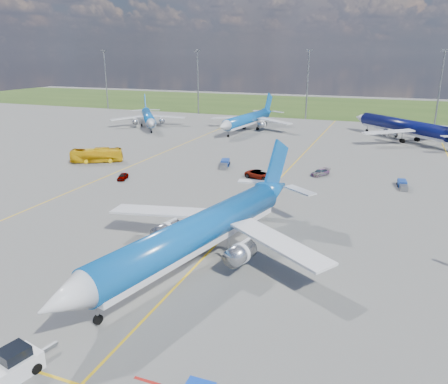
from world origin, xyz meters
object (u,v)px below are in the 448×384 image
(pushback_tug, at_px, (9,368))
(baggage_tug_w, at_px, (403,185))
(bg_jet_nw, at_px, (149,127))
(apron_bus, at_px, (97,155))
(bg_jet_n, at_px, (402,140))
(main_airliner, at_px, (197,263))
(service_car_c, at_px, (320,172))
(baggage_tug_c, at_px, (225,164))
(service_car_a, at_px, (123,176))
(bg_jet_nnw, at_px, (247,131))
(service_car_b, at_px, (260,174))

(pushback_tug, height_order, baggage_tug_w, pushback_tug)
(bg_jet_nw, height_order, baggage_tug_w, bg_jet_nw)
(bg_jet_nw, relative_size, apron_bus, 3.09)
(bg_jet_n, height_order, pushback_tug, bg_jet_n)
(main_airliner, xyz_separation_m, pushback_tug, (-4.98, -20.48, 0.84))
(service_car_c, relative_size, baggage_tug_c, 0.75)
(pushback_tug, distance_m, service_car_a, 49.95)
(bg_jet_nw, xyz_separation_m, main_airliner, (51.05, -76.60, 0.00))
(bg_jet_nw, bearing_deg, main_airliner, -90.55)
(main_airliner, distance_m, pushback_tug, 21.09)
(bg_jet_n, distance_m, apron_bus, 76.06)
(bg_jet_nw, relative_size, service_car_c, 7.81)
(main_airliner, bearing_deg, service_car_a, 149.86)
(bg_jet_n, bearing_deg, baggage_tug_c, 7.47)
(main_airliner, bearing_deg, bg_jet_nnw, 118.26)
(service_car_a, relative_size, service_car_c, 0.81)
(bg_jet_nw, xyz_separation_m, apron_bus, (12.83, -42.60, 1.46))
(service_car_a, xyz_separation_m, service_car_c, (32.41, 15.36, 0.03))
(service_car_a, xyz_separation_m, service_car_b, (22.63, 9.45, 0.18))
(service_car_b, bearing_deg, service_car_c, -44.93)
(bg_jet_nw, height_order, main_airliner, main_airliner)
(service_car_b, bearing_deg, bg_jet_nnw, 34.70)
(bg_jet_nnw, height_order, bg_jet_n, bg_jet_n)
(main_airliner, distance_m, apron_bus, 51.17)
(bg_jet_nw, distance_m, service_car_a, 57.51)
(bg_jet_nw, height_order, bg_jet_nnw, bg_jet_nnw)
(bg_jet_n, relative_size, pushback_tug, 6.32)
(service_car_b, bearing_deg, bg_jet_n, -12.62)
(bg_jet_nnw, height_order, service_car_a, bg_jet_nnw)
(pushback_tug, bearing_deg, bg_jet_nw, 128.84)
(bg_jet_n, xyz_separation_m, baggage_tug_c, (-32.90, -42.10, 0.56))
(bg_jet_nw, xyz_separation_m, baggage_tug_c, (38.76, -36.52, 0.56))
(main_airliner, xyz_separation_m, baggage_tug_c, (-12.29, 40.08, 0.56))
(bg_jet_n, relative_size, main_airliner, 0.99)
(bg_jet_n, height_order, apron_bus, bg_jet_n)
(pushback_tug, bearing_deg, bg_jet_n, 89.45)
(bg_jet_nw, relative_size, main_airliner, 0.81)
(service_car_a, bearing_deg, baggage_tug_w, -1.01)
(pushback_tug, distance_m, apron_bus, 63.82)
(service_car_a, bearing_deg, bg_jet_nnw, 68.95)
(pushback_tug, xyz_separation_m, service_car_b, (1.70, 54.80, -0.09))
(bg_jet_nnw, height_order, baggage_tug_w, bg_jet_nnw)
(pushback_tug, bearing_deg, apron_bus, 134.84)
(apron_bus, bearing_deg, pushback_tug, -178.13)
(bg_jet_nnw, xyz_separation_m, bg_jet_n, (41.85, 0.57, 0.00))
(main_airliner, height_order, baggage_tug_c, main_airliner)
(bg_jet_nnw, height_order, baggage_tug_c, bg_jet_nnw)
(bg_jet_nw, xyz_separation_m, baggage_tug_w, (71.71, -38.97, 0.49))
(apron_bus, distance_m, service_car_b, 34.94)
(bg_jet_n, xyz_separation_m, service_car_a, (-46.54, -57.30, 0.58))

